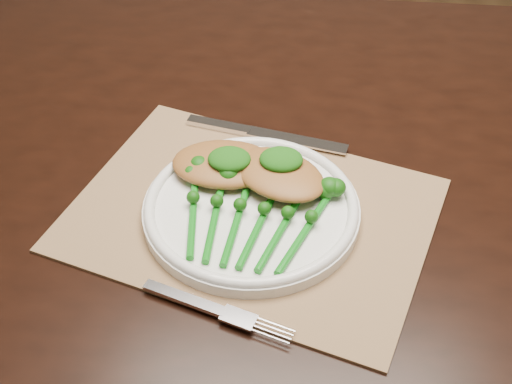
# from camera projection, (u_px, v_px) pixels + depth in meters

# --- Properties ---
(dining_table) EXTENTS (1.64, 0.97, 0.75)m
(dining_table) POSITION_uv_depth(u_px,v_px,m) (309.00, 313.00, 1.25)
(dining_table) COLOR black
(dining_table) RESTS_ON ground
(placemat) EXTENTS (0.52, 0.45, 0.00)m
(placemat) POSITION_uv_depth(u_px,v_px,m) (251.00, 214.00, 0.90)
(placemat) COLOR olive
(placemat) RESTS_ON dining_table
(dinner_plate) EXTENTS (0.27, 0.27, 0.02)m
(dinner_plate) POSITION_uv_depth(u_px,v_px,m) (251.00, 208.00, 0.89)
(dinner_plate) COLOR white
(dinner_plate) RESTS_ON placemat
(knife) EXTENTS (0.23, 0.08, 0.01)m
(knife) POSITION_uv_depth(u_px,v_px,m) (251.00, 131.00, 1.02)
(knife) COLOR silver
(knife) RESTS_ON placemat
(fork) EXTENTS (0.18, 0.08, 0.01)m
(fork) POSITION_uv_depth(u_px,v_px,m) (226.00, 314.00, 0.78)
(fork) COLOR silver
(fork) RESTS_ON placemat
(chicken_fillet_left) EXTENTS (0.14, 0.10, 0.03)m
(chicken_fillet_left) POSITION_uv_depth(u_px,v_px,m) (225.00, 164.00, 0.92)
(chicken_fillet_left) COLOR #99612C
(chicken_fillet_left) RESTS_ON dinner_plate
(chicken_fillet_right) EXTENTS (0.16, 0.15, 0.03)m
(chicken_fillet_right) POSITION_uv_depth(u_px,v_px,m) (279.00, 174.00, 0.90)
(chicken_fillet_right) COLOR #99612C
(chicken_fillet_right) RESTS_ON dinner_plate
(pesto_dollop_left) EXTENTS (0.06, 0.05, 0.02)m
(pesto_dollop_left) POSITION_uv_depth(u_px,v_px,m) (229.00, 159.00, 0.91)
(pesto_dollop_left) COLOR #0D4109
(pesto_dollop_left) RESTS_ON chicken_fillet_left
(pesto_dollop_right) EXTENTS (0.06, 0.05, 0.02)m
(pesto_dollop_right) POSITION_uv_depth(u_px,v_px,m) (281.00, 159.00, 0.90)
(pesto_dollop_right) COLOR #0D4109
(pesto_dollop_right) RESTS_ON chicken_fillet_right
(broccolini_bundle) EXTENTS (0.19, 0.20, 0.04)m
(broccolini_bundle) POSITION_uv_depth(u_px,v_px,m) (247.00, 224.00, 0.86)
(broccolini_bundle) COLOR #0D6812
(broccolini_bundle) RESTS_ON dinner_plate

